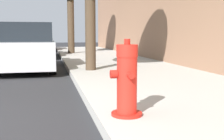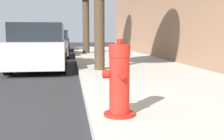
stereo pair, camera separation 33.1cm
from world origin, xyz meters
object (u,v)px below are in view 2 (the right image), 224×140
Objects in this scene: parked_car_mid at (50,44)px; parked_car_far at (56,41)px; fire_hydrant at (119,81)px; parked_car_near at (39,48)px.

parked_car_far is at bearing 89.84° from parked_car_mid.
fire_hydrant is 0.20× the size of parked_car_far.
parked_car_far is (0.02, 5.53, 0.06)m from parked_car_mid.
parked_car_near is (-1.54, 6.05, 0.14)m from fire_hydrant.
parked_car_near reaches higher than parked_car_far.
parked_car_mid is (-1.57, 11.32, 0.08)m from fire_hydrant.
parked_car_near is at bearing -89.76° from parked_car_mid.
parked_car_far reaches higher than fire_hydrant.
parked_car_mid is (-0.02, 5.27, -0.06)m from parked_car_near.
fire_hydrant is at bearing -75.68° from parked_car_near.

